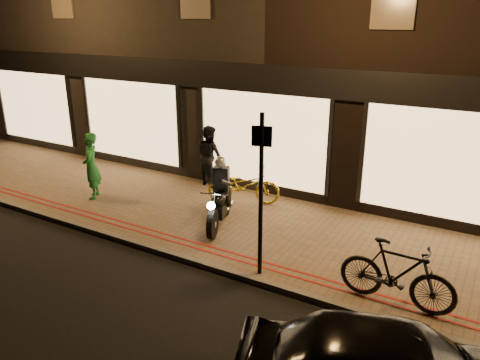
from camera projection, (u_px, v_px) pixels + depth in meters
The scene contains 11 objects.
ground at pixel (169, 258), 9.42m from camera, with size 90.00×90.00×0.00m, color black.
sidewalk at pixel (222, 220), 11.03m from camera, with size 50.00×4.00×0.12m, color brown.
kerb_stone at pixel (171, 255), 9.44m from camera, with size 50.00×0.14×0.12m, color #59544C.
red_kerb_lines at pixel (185, 242), 9.83m from camera, with size 50.00×0.26×0.01m.
building_row at pixel (335, 28), 15.33m from camera, with size 48.00×10.11×8.50m.
motorcycle at pixel (220, 200), 10.47m from camera, with size 0.83×1.87×1.59m.
sign_post at pixel (261, 188), 8.11m from camera, with size 0.34×0.13×3.00m.
bicycle_gold at pixel (244, 185), 11.75m from camera, with size 0.63×1.81×0.95m, color gold.
bicycle_dark at pixel (397, 274), 7.54m from camera, with size 0.53×1.88×1.13m, color black.
person_green at pixel (91, 166), 11.99m from camera, with size 0.63×0.41×1.73m, color #1E7231.
person_dark at pixel (210, 156), 12.94m from camera, with size 0.82×0.64×1.70m, color black.
Camera 1 is at (5.47, -6.49, 4.61)m, focal length 35.00 mm.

